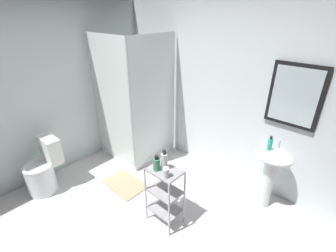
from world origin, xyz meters
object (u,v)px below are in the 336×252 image
object	(u,v)px
storage_cart	(165,192)
toilet	(43,171)
shower_stall	(136,131)
pedestal_sink	(271,168)
body_wash_bottle_green	(157,164)
hand_soap_bottle	(270,144)
lotion_bottle_white	(164,161)
bath_mat	(125,184)
rinse_cup	(166,173)

from	to	relation	value
storage_cart	toilet	bearing A→B (deg)	-156.24
shower_stall	storage_cart	xyz separation A→B (m)	(1.34, -0.74, -0.03)
pedestal_sink	storage_cart	xyz separation A→B (m)	(-0.76, -1.05, -0.14)
shower_stall	pedestal_sink	distance (m)	2.13
body_wash_bottle_green	toilet	bearing A→B (deg)	-156.87
hand_soap_bottle	lotion_bottle_white	size ratio (longest dim) A/B	0.74
shower_stall	body_wash_bottle_green	world-z (taller)	shower_stall
hand_soap_bottle	bath_mat	distance (m)	2.04
lotion_bottle_white	rinse_cup	world-z (taller)	lotion_bottle_white
toilet	hand_soap_bottle	world-z (taller)	hand_soap_bottle
storage_cart	pedestal_sink	bearing A→B (deg)	53.99
body_wash_bottle_green	storage_cart	bearing A→B (deg)	36.30
storage_cart	body_wash_bottle_green	size ratio (longest dim) A/B	4.23
shower_stall	body_wash_bottle_green	bearing A→B (deg)	-31.69
pedestal_sink	hand_soap_bottle	world-z (taller)	hand_soap_bottle
pedestal_sink	lotion_bottle_white	distance (m)	1.32
toilet	rinse_cup	distance (m)	1.87
shower_stall	hand_soap_bottle	bearing A→B (deg)	8.53
toilet	lotion_bottle_white	xyz separation A→B (m)	(1.58, 0.73, 0.53)
rinse_cup	hand_soap_bottle	bearing A→B (deg)	61.09
storage_cart	hand_soap_bottle	world-z (taller)	hand_soap_bottle
pedestal_sink	rinse_cup	xyz separation A→B (m)	(-0.68, -1.12, 0.21)
toilet	rinse_cup	size ratio (longest dim) A/B	7.31
rinse_cup	pedestal_sink	bearing A→B (deg)	58.78
body_wash_bottle_green	rinse_cup	xyz separation A→B (m)	(0.15, -0.02, -0.02)
shower_stall	pedestal_sink	bearing A→B (deg)	8.49
shower_stall	pedestal_sink	world-z (taller)	shower_stall
pedestal_sink	bath_mat	xyz separation A→B (m)	(-1.63, -0.97, -0.57)
lotion_bottle_white	hand_soap_bottle	bearing A→B (deg)	54.75
body_wash_bottle_green	bath_mat	world-z (taller)	body_wash_bottle_green
shower_stall	rinse_cup	distance (m)	1.67
hand_soap_bottle	rinse_cup	bearing A→B (deg)	-118.91
body_wash_bottle_green	bath_mat	bearing A→B (deg)	171.04
body_wash_bottle_green	lotion_bottle_white	size ratio (longest dim) A/B	0.73
pedestal_sink	hand_soap_bottle	distance (m)	0.31
pedestal_sink	rinse_cup	bearing A→B (deg)	-121.22
pedestal_sink	toilet	bearing A→B (deg)	-143.44
storage_cart	body_wash_bottle_green	bearing A→B (deg)	-143.70
body_wash_bottle_green	hand_soap_bottle	bearing A→B (deg)	54.93
storage_cart	lotion_bottle_white	size ratio (longest dim) A/B	3.11
shower_stall	bath_mat	distance (m)	0.93
rinse_cup	body_wash_bottle_green	bearing A→B (deg)	172.64
rinse_cup	bath_mat	size ratio (longest dim) A/B	0.17
pedestal_sink	storage_cart	bearing A→B (deg)	-126.01
shower_stall	lotion_bottle_white	size ratio (longest dim) A/B	8.40
hand_soap_bottle	bath_mat	size ratio (longest dim) A/B	0.30
shower_stall	lotion_bottle_white	world-z (taller)	shower_stall
hand_soap_bottle	lotion_bottle_white	world-z (taller)	hand_soap_bottle
body_wash_bottle_green	rinse_cup	world-z (taller)	body_wash_bottle_green
rinse_cup	bath_mat	distance (m)	1.24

